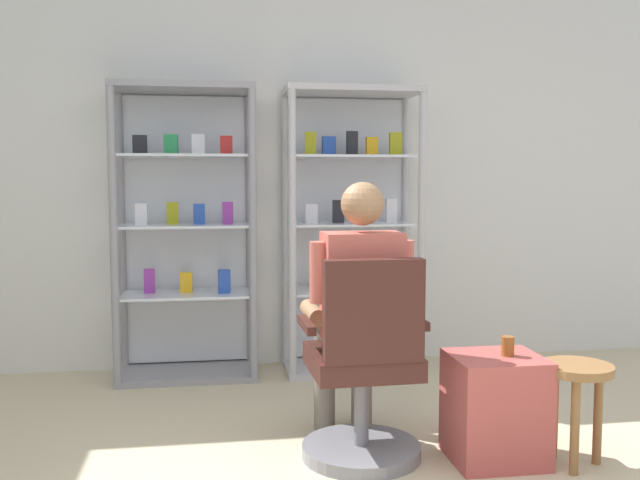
# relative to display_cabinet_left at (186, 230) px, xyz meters

# --- Properties ---
(back_wall) EXTENTS (6.00, 0.10, 2.70)m
(back_wall) POSITION_rel_display_cabinet_left_xyz_m (0.55, 0.24, 0.38)
(back_wall) COLOR silver
(back_wall) RESTS_ON ground
(display_cabinet_left) EXTENTS (0.90, 0.45, 1.90)m
(display_cabinet_left) POSITION_rel_display_cabinet_left_xyz_m (0.00, 0.00, 0.00)
(display_cabinet_left) COLOR gray
(display_cabinet_left) RESTS_ON ground
(display_cabinet_right) EXTENTS (0.90, 0.45, 1.90)m
(display_cabinet_right) POSITION_rel_display_cabinet_left_xyz_m (1.10, -0.00, 0.00)
(display_cabinet_right) COLOR #B7B7BC
(display_cabinet_right) RESTS_ON ground
(office_chair) EXTENTS (0.57, 0.56, 0.96)m
(office_chair) POSITION_rel_display_cabinet_left_xyz_m (0.85, -1.60, -0.57)
(office_chair) COLOR slate
(office_chair) RESTS_ON ground
(seated_shopkeeper) EXTENTS (0.49, 0.57, 1.29)m
(seated_shopkeeper) POSITION_rel_display_cabinet_left_xyz_m (0.85, -1.44, -0.25)
(seated_shopkeeper) COLOR slate
(seated_shopkeeper) RESTS_ON ground
(storage_crate) EXTENTS (0.41, 0.37, 0.49)m
(storage_crate) POSITION_rel_display_cabinet_left_xyz_m (1.45, -1.68, -0.72)
(storage_crate) COLOR #B24C47
(storage_crate) RESTS_ON ground
(tea_glass) EXTENTS (0.06, 0.06, 0.09)m
(tea_glass) POSITION_rel_display_cabinet_left_xyz_m (1.50, -1.68, -0.43)
(tea_glass) COLOR brown
(tea_glass) RESTS_ON storage_crate
(wooden_stool) EXTENTS (0.32, 0.32, 0.47)m
(wooden_stool) POSITION_rel_display_cabinet_left_xyz_m (1.79, -1.79, -0.59)
(wooden_stool) COLOR olive
(wooden_stool) RESTS_ON ground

